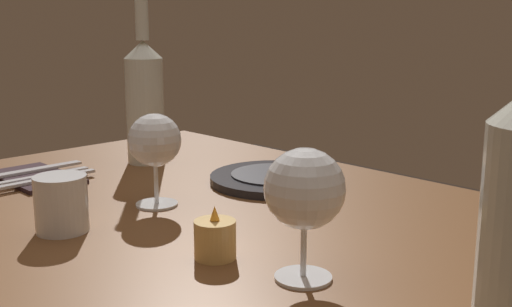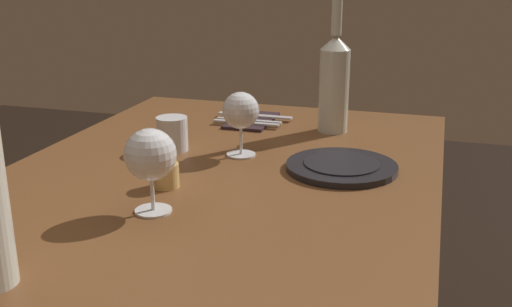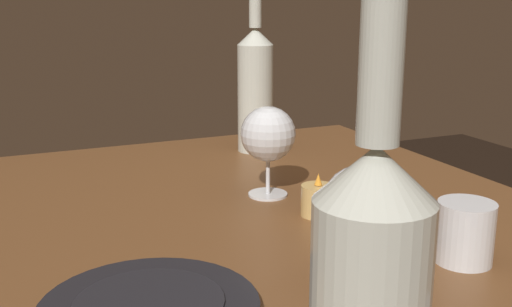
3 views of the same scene
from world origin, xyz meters
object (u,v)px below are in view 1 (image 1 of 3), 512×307
fork_outer (48,179)px  water_tumbler (62,207)px  wine_glass_left (305,191)px  wine_bottle_second (145,98)px  table_knife (28,171)px  wine_glass_right (155,142)px  folded_napkin (36,177)px  fork_inner (42,176)px  dinner_plate (276,178)px  votive_candle (215,240)px

fork_outer → water_tumbler: bearing=157.7°
wine_glass_left → wine_bottle_second: 0.65m
wine_bottle_second → table_knife: (0.06, 0.23, -0.12)m
fork_outer → table_knife: same height
wine_glass_right → wine_bottle_second: bearing=-31.9°
wine_glass_left → folded_napkin: wine_glass_left is taller
wine_bottle_second → water_tumbler: wine_bottle_second is taller
water_tumbler → fork_inner: bearing=-20.4°
folded_napkin → wine_glass_left: bearing=-178.6°
folded_napkin → fork_outer: bearing=180.0°
dinner_plate → fork_outer: dinner_plate is taller
water_tumbler → fork_outer: (0.25, -0.10, -0.02)m
wine_bottle_second → table_knife: size_ratio=1.67×
wine_bottle_second → fork_outer: wine_bottle_second is taller
wine_glass_right → wine_glass_left: bearing=172.1°
water_tumbler → fork_inner: 0.29m
votive_candle → wine_glass_left: bearing=-166.0°
wine_bottle_second → fork_outer: 0.26m
wine_glass_right → folded_napkin: wine_glass_right is taller
wine_glass_left → dinner_plate: wine_glass_left is taller
wine_glass_right → dinner_plate: wine_glass_right is taller
folded_napkin → table_knife: (0.03, -0.00, 0.01)m
wine_glass_right → table_knife: bearing=11.4°
wine_glass_left → table_knife: (0.67, 0.02, -0.09)m
folded_napkin → fork_outer: 0.05m
votive_candle → folded_napkin: votive_candle is taller
folded_napkin → fork_outer: fork_outer is taller
fork_inner → table_knife: (0.05, -0.00, 0.00)m
wine_glass_left → table_knife: bearing=1.3°
wine_bottle_second → dinner_plate: bearing=-166.2°
wine_bottle_second → votive_candle: 0.56m
dinner_plate → folded_napkin: (0.32, 0.30, -0.00)m
fork_outer → dinner_plate: bearing=-132.2°
water_tumbler → table_knife: 0.34m
water_tumbler → dinner_plate: 0.40m
wine_glass_left → wine_glass_right: bearing=-7.9°
water_tumbler → dinner_plate: water_tumbler is taller
fork_inner → votive_candle: bearing=178.3°
wine_glass_right → fork_outer: (0.24, 0.06, -0.09)m
fork_inner → table_knife: same height
votive_candle → fork_inner: 0.49m
wine_glass_right → table_knife: 0.34m
votive_candle → water_tumbler: bearing=21.2°
votive_candle → folded_napkin: (0.52, -0.01, -0.02)m
wine_glass_left → wine_bottle_second: size_ratio=0.43×
fork_inner → wine_bottle_second: bearing=-90.3°
fork_outer → table_knife: 0.08m
folded_napkin → votive_candle: bearing=178.4°
dinner_plate → wine_bottle_second: bearing=13.8°
dinner_plate → fork_inner: size_ratio=1.31×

